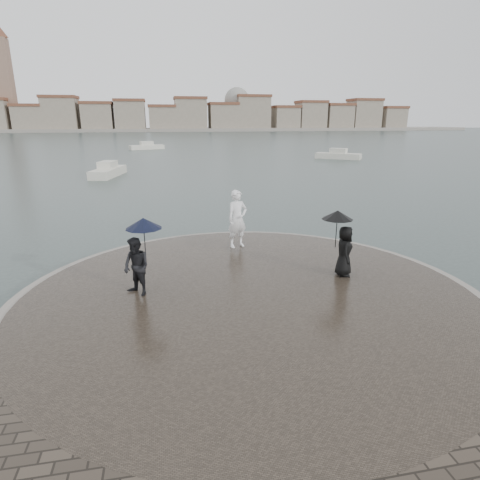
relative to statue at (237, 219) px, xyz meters
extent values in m
plane|color=#2B3835|center=(-0.45, -7.55, -1.39)|extent=(400.00, 400.00, 0.00)
cylinder|color=gray|center=(-0.45, -4.05, -1.23)|extent=(12.50, 12.50, 0.32)
cylinder|color=#2D261E|center=(-0.45, -4.05, -1.21)|extent=(11.90, 11.90, 0.36)
imported|color=white|center=(0.00, 0.00, 0.00)|extent=(0.87, 0.71, 2.06)
imported|color=black|center=(-3.35, -3.55, -0.26)|extent=(0.94, 0.95, 1.55)
cylinder|color=black|center=(-3.10, -3.45, 0.32)|extent=(0.02, 0.02, 0.90)
cone|color=black|center=(-3.10, -3.45, 0.87)|extent=(0.94, 0.94, 0.28)
imported|color=black|center=(2.54, -3.33, -0.28)|extent=(0.69, 0.84, 1.49)
cylinder|color=black|center=(2.29, -3.23, 0.27)|extent=(0.02, 0.02, 0.90)
cone|color=black|center=(2.29, -3.23, 0.79)|extent=(0.90, 0.90, 0.26)
cube|color=gray|center=(-0.45, 155.45, -0.79)|extent=(260.00, 20.00, 1.20)
cube|color=gray|center=(-48.45, 152.45, 3.11)|extent=(10.00, 10.00, 9.00)
cube|color=brown|center=(-48.45, 152.45, 8.11)|extent=(10.60, 10.60, 1.00)
cube|color=gray|center=(-37.45, 152.45, 4.61)|extent=(12.00, 10.00, 12.00)
cube|color=brown|center=(-37.45, 152.45, 11.11)|extent=(12.60, 10.60, 1.00)
cube|color=gray|center=(-24.45, 152.45, 3.61)|extent=(11.00, 10.00, 10.00)
cube|color=brown|center=(-24.45, 152.45, 9.11)|extent=(11.60, 10.60, 1.00)
cube|color=gray|center=(-12.45, 152.45, 4.11)|extent=(11.00, 10.00, 11.00)
cube|color=brown|center=(-12.45, 152.45, 10.11)|extent=(11.60, 10.60, 1.00)
cube|color=gray|center=(-0.45, 152.45, 3.11)|extent=(10.00, 10.00, 9.00)
cube|color=brown|center=(-0.45, 152.45, 8.11)|extent=(10.60, 10.60, 1.00)
cube|color=gray|center=(10.55, 152.45, 4.61)|extent=(12.00, 10.00, 12.00)
cube|color=brown|center=(10.55, 152.45, 11.11)|extent=(12.60, 10.60, 1.00)
cube|color=gray|center=(23.55, 152.45, 3.61)|extent=(11.00, 10.00, 10.00)
cube|color=brown|center=(23.55, 152.45, 9.11)|extent=(11.60, 10.60, 1.00)
cube|color=gray|center=(35.55, 152.45, 5.11)|extent=(13.00, 10.00, 13.00)
cube|color=brown|center=(35.55, 152.45, 12.11)|extent=(13.60, 10.60, 1.00)
cube|color=gray|center=(49.55, 152.45, 3.11)|extent=(10.00, 10.00, 9.00)
cube|color=brown|center=(49.55, 152.45, 8.11)|extent=(10.60, 10.60, 1.00)
cube|color=gray|center=(60.55, 152.45, 4.11)|extent=(11.00, 10.00, 11.00)
cube|color=brown|center=(60.55, 152.45, 10.11)|extent=(11.60, 10.60, 1.00)
cube|color=gray|center=(72.55, 152.45, 3.61)|extent=(11.00, 10.00, 10.00)
cube|color=brown|center=(72.55, 152.45, 9.11)|extent=(11.60, 10.60, 1.00)
cube|color=gray|center=(84.55, 152.45, 4.61)|extent=(12.00, 10.00, 12.00)
cube|color=brown|center=(84.55, 152.45, 11.11)|extent=(12.60, 10.60, 1.00)
cube|color=gray|center=(97.55, 152.45, 3.11)|extent=(10.00, 10.00, 9.00)
cube|color=brown|center=(97.55, 152.45, 8.11)|extent=(10.60, 10.60, 1.00)
cube|color=#846654|center=(-55.45, 154.45, 14.61)|extent=(5.00, 5.00, 32.00)
sphere|color=gray|center=(29.55, 154.45, 10.61)|extent=(10.00, 10.00, 10.00)
cube|color=silver|center=(19.33, 33.88, -1.14)|extent=(5.31, 4.66, 0.90)
cube|color=silver|center=(19.33, 33.88, -0.54)|extent=(2.31, 2.18, 0.90)
cube|color=silver|center=(-4.48, 55.08, -1.14)|extent=(5.72, 3.30, 0.90)
cube|color=silver|center=(-4.48, 55.08, -0.54)|extent=(2.28, 1.78, 0.90)
cube|color=silver|center=(-7.02, 23.02, -1.14)|extent=(2.77, 5.72, 0.90)
cube|color=silver|center=(-7.02, 23.02, -0.54)|extent=(1.61, 2.21, 0.90)
camera|label=1|loc=(-2.62, -13.61, 3.41)|focal=30.00mm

